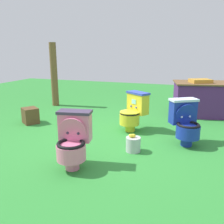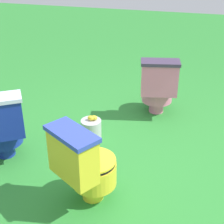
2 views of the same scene
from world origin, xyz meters
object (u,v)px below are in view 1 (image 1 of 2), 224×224
toilet_pink (73,139)px  small_crate (30,116)px  vendor_table (206,99)px  wooden_post (54,75)px  toilet_yellow (133,111)px  lemon_bucket (133,144)px  toilet_blue (186,122)px

toilet_pink → small_crate: 2.27m
vendor_table → wooden_post: bearing=-176.2°
toilet_yellow → small_crate: toilet_yellow is taller
lemon_bucket → toilet_yellow: bearing=104.8°
toilet_blue → toilet_pink: (-1.32, -1.29, 0.00)m
toilet_yellow → lemon_bucket: toilet_yellow is taller
toilet_blue → toilet_yellow: size_ratio=1.00×
lemon_bucket → wooden_post: bearing=140.4°
toilet_blue → toilet_yellow: 1.03m
toilet_yellow → wooden_post: bearing=5.4°
toilet_blue → toilet_yellow: same height
toilet_pink → toilet_yellow: size_ratio=1.00×
toilet_yellow → small_crate: size_ratio=2.24×
wooden_post → small_crate: 1.80m
toilet_blue → vendor_table: vendor_table is taller
small_crate → toilet_blue: bearing=-2.3°
lemon_bucket → toilet_blue: bearing=38.6°
toilet_pink → toilet_yellow: 1.70m
wooden_post → lemon_bucket: bearing=-39.6°
vendor_table → toilet_pink: bearing=-117.0°
toilet_yellow → wooden_post: size_ratio=0.43×
toilet_pink → small_crate: size_ratio=2.24×
vendor_table → lemon_bucket: (-1.06, -2.56, -0.28)m
toilet_blue → vendor_table: size_ratio=0.45×
small_crate → toilet_pink: bearing=-38.7°
toilet_blue → toilet_pink: 1.84m
toilet_blue → toilet_yellow: (-0.95, 0.38, -0.00)m
toilet_blue → wooden_post: 3.94m
toilet_pink → lemon_bucket: toilet_pink is taller
wooden_post → toilet_pink: bearing=-54.3°
toilet_blue → lemon_bucket: toilet_blue is taller
toilet_pink → vendor_table: vendor_table is taller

